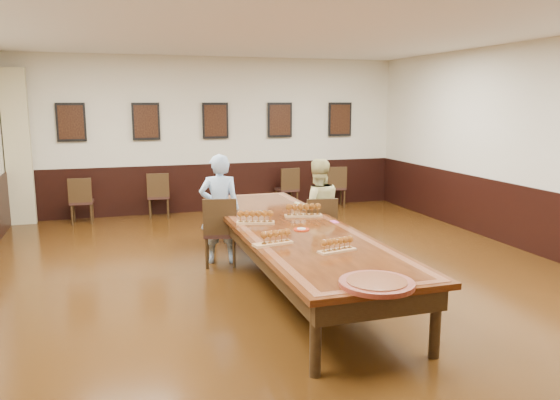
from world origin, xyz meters
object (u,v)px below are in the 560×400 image
object	(u,v)px
chair_woman	(319,229)
spare_chair_b	(159,195)
chair_man	(220,231)
spare_chair_c	(287,188)
spare_chair_a	(82,200)
conference_table	(292,237)
person_woman	(317,209)
carved_platter	(377,283)
spare_chair_d	(335,186)
person_man	(220,209)

from	to	relation	value
chair_woman	spare_chair_b	distance (m)	4.25
chair_man	spare_chair_c	bearing A→B (deg)	-109.88
spare_chair_a	spare_chair_c	distance (m)	4.18
conference_table	spare_chair_b	bearing A→B (deg)	104.89
spare_chair_b	spare_chair_c	xyz separation A→B (m)	(2.73, 0.08, -0.00)
spare_chair_b	person_woman	bearing A→B (deg)	124.29
spare_chair_a	carved_platter	world-z (taller)	spare_chair_a
spare_chair_a	person_woman	world-z (taller)	person_woman
chair_woman	spare_chair_d	xyz separation A→B (m)	(1.88, 3.77, -0.02)
chair_man	person_man	bearing A→B (deg)	-90.00
chair_man	chair_woman	bearing A→B (deg)	-178.11
chair_man	spare_chair_a	xyz separation A→B (m)	(-1.98, 3.43, -0.05)
person_man	conference_table	world-z (taller)	person_man
chair_man	spare_chair_d	size ratio (longest dim) A/B	1.09
chair_woman	person_man	distance (m)	1.46
spare_chair_a	spare_chair_b	distance (m)	1.45
chair_woman	spare_chair_a	size ratio (longest dim) A/B	1.07
spare_chair_b	chair_man	bearing A→B (deg)	104.88
spare_chair_d	person_man	bearing A→B (deg)	57.40
spare_chair_c	person_man	xyz separation A→B (m)	(-2.17, -3.52, 0.34)
spare_chair_a	person_woman	bearing A→B (deg)	136.91
spare_chair_a	spare_chair_d	bearing A→B (deg)	-175.63
chair_man	spare_chair_a	world-z (taller)	chair_man
person_woman	conference_table	distance (m)	1.21
spare_chair_a	spare_chair_c	bearing A→B (deg)	-174.08
chair_man	spare_chair_c	xyz separation A→B (m)	(2.19, 3.63, -0.04)
carved_platter	person_woman	bearing A→B (deg)	77.13
spare_chair_c	chair_man	bearing A→B (deg)	55.04
spare_chair_d	person_man	size ratio (longest dim) A/B	0.57
spare_chair_d	conference_table	world-z (taller)	spare_chair_d
spare_chair_d	carved_platter	bearing A→B (deg)	80.37
spare_chair_c	person_woman	bearing A→B (deg)	74.58
carved_platter	spare_chair_a	bearing A→B (deg)	111.04
spare_chair_c	carved_platter	size ratio (longest dim) A/B	1.16
spare_chair_c	person_woman	xyz separation A→B (m)	(-0.77, -3.76, 0.29)
spare_chair_c	person_man	distance (m)	4.15
spare_chair_b	spare_chair_c	distance (m)	2.73
spare_chair_d	spare_chair_a	bearing A→B (deg)	12.09
chair_woman	spare_chair_b	world-z (taller)	chair_woman
chair_woman	spare_chair_a	bearing A→B (deg)	-39.50
spare_chair_d	spare_chair_c	bearing A→B (deg)	6.19
chair_woman	spare_chair_d	world-z (taller)	chair_woman
person_man	spare_chair_c	bearing A→B (deg)	-110.38
spare_chair_a	person_woman	xyz separation A→B (m)	(3.40, -3.56, 0.30)
spare_chair_b	person_woman	xyz separation A→B (m)	(1.95, -3.68, 0.29)
spare_chair_b	conference_table	world-z (taller)	spare_chair_b
spare_chair_a	carved_platter	xyz separation A→B (m)	(2.64, -6.88, 0.33)
spare_chair_d	carved_platter	size ratio (longest dim) A/B	1.16
conference_table	carved_platter	bearing A→B (deg)	-90.92
chair_woman	conference_table	bearing A→B (deg)	58.61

